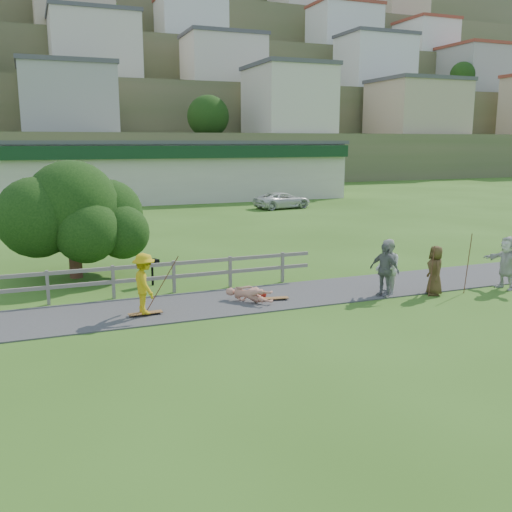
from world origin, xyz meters
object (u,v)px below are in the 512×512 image
object	(u,v)px
skater_rider	(145,287)
spectator_d	(507,263)
tree	(74,232)
spectator_b	(384,270)
spectator_a	(388,267)
spectator_c	(435,270)
car_white	(283,200)
car_silver	(100,205)
bbq	(152,272)
skater_fallen	(249,294)

from	to	relation	value
skater_rider	spectator_d	bearing A→B (deg)	-103.19
tree	spectator_b	bearing A→B (deg)	-35.39
spectator_a	spectator_c	world-z (taller)	spectator_a
skater_rider	spectator_b	size ratio (longest dim) A/B	0.98
spectator_c	spectator_d	size ratio (longest dim) A/B	0.90
car_white	skater_rider	bearing A→B (deg)	138.68
spectator_a	car_silver	xyz separation A→B (m)	(-6.49, 24.70, -0.21)
spectator_a	car_silver	distance (m)	25.54
tree	bbq	world-z (taller)	tree
spectator_c	tree	bearing A→B (deg)	-103.42
spectator_a	spectator_d	xyz separation A→B (m)	(4.29, -0.81, -0.01)
spectator_b	car_silver	world-z (taller)	spectator_b
spectator_b	spectator_d	size ratio (longest dim) A/B	0.98
spectator_a	car_silver	size ratio (longest dim) A/B	0.43
spectator_b	spectator_c	size ratio (longest dim) A/B	1.09
spectator_d	skater_rider	bearing A→B (deg)	-99.05
car_white	skater_fallen	bearing A→B (deg)	144.56
skater_fallen	car_white	xyz separation A→B (m)	(11.63, 23.45, 0.33)
spectator_d	car_silver	xyz separation A→B (m)	(-10.78, 25.50, -0.20)
spectator_a	car_white	world-z (taller)	spectator_a
skater_fallen	car_silver	size ratio (longest dim) A/B	0.36
bbq	spectator_c	bearing A→B (deg)	-50.50
skater_fallen	car_silver	distance (m)	24.01
skater_rider	spectator_a	world-z (taller)	spectator_a
skater_fallen	bbq	distance (m)	4.13
spectator_b	spectator_d	world-z (taller)	spectator_d
skater_rider	skater_fallen	world-z (taller)	skater_rider
spectator_b	car_silver	xyz separation A→B (m)	(-6.27, 24.85, -0.18)
skater_rider	spectator_c	bearing A→B (deg)	-103.44
skater_rider	spectator_b	world-z (taller)	spectator_b
spectator_c	spectator_d	world-z (taller)	spectator_d
spectator_a	spectator_d	bearing A→B (deg)	94.83
spectator_c	bbq	world-z (taller)	spectator_c
spectator_d	car_white	bearing A→B (deg)	171.05
tree	car_silver	bearing A→B (deg)	80.94
spectator_b	bbq	world-z (taller)	spectator_b
spectator_b	car_white	bearing A→B (deg)	138.77
car_white	tree	distance (m)	24.29
spectator_d	car_white	distance (m)	25.18
car_white	bbq	distance (m)	24.49
spectator_c	bbq	size ratio (longest dim) A/B	1.78
skater_rider	car_white	bearing A→B (deg)	-39.11
skater_rider	bbq	xyz separation A→B (m)	(0.93, 3.59, -0.42)
spectator_a	bbq	world-z (taller)	spectator_a
spectator_b	skater_rider	bearing A→B (deg)	-119.86
skater_rider	car_silver	distance (m)	24.19
skater_rider	tree	distance (m)	6.07
tree	bbq	bearing A→B (deg)	-42.57
skater_rider	car_white	world-z (taller)	skater_rider
tree	spectator_a	bearing A→B (deg)	-34.11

